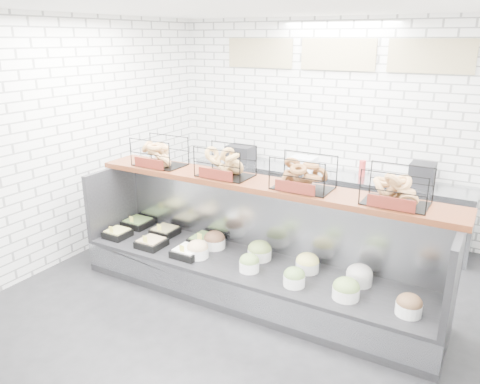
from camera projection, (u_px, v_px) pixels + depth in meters
The scene contains 5 objects.
ground at pixel (238, 309), 4.93m from camera, with size 5.50×5.50×0.00m, color black.
room_shell at pixel (267, 106), 4.78m from camera, with size 5.02×5.51×3.01m.
display_case at pixel (253, 267), 5.11m from camera, with size 4.00×0.90×1.20m.
bagel_shelf at pixel (262, 172), 4.92m from camera, with size 4.10×0.50×0.40m.
prep_counter at pixel (322, 201), 6.78m from camera, with size 4.00×0.60×1.20m.
Camera 1 is at (2.16, -3.71, 2.72)m, focal length 35.00 mm.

